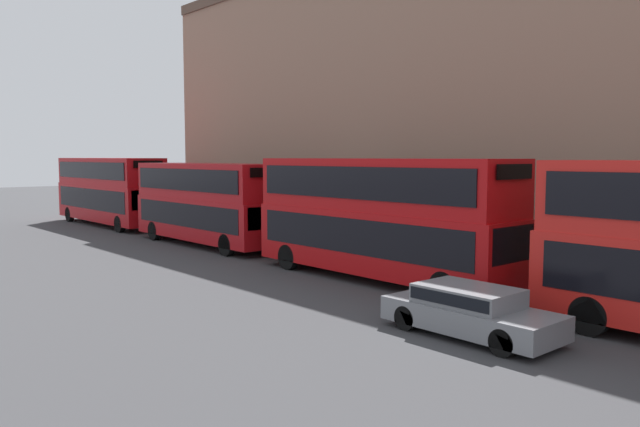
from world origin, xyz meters
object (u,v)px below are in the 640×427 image
(bus_second_in_queue, at_px, (379,214))
(bus_trailing, at_px, (109,188))
(bus_third_in_queue, at_px, (207,200))
(car_hatchback, at_px, (470,310))

(bus_second_in_queue, height_order, bus_trailing, bus_second_in_queue)
(bus_second_in_queue, height_order, bus_third_in_queue, bus_second_in_queue)
(bus_second_in_queue, relative_size, bus_trailing, 0.94)
(bus_third_in_queue, distance_m, car_hatchback, 18.52)
(bus_third_in_queue, distance_m, bus_trailing, 12.12)
(bus_second_in_queue, relative_size, bus_third_in_queue, 1.05)
(bus_second_in_queue, distance_m, car_hatchback, 7.39)
(bus_second_in_queue, bearing_deg, car_hatchback, -118.25)
(car_hatchback, bearing_deg, bus_third_in_queue, 79.38)
(bus_trailing, bearing_deg, car_hatchback, -96.41)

